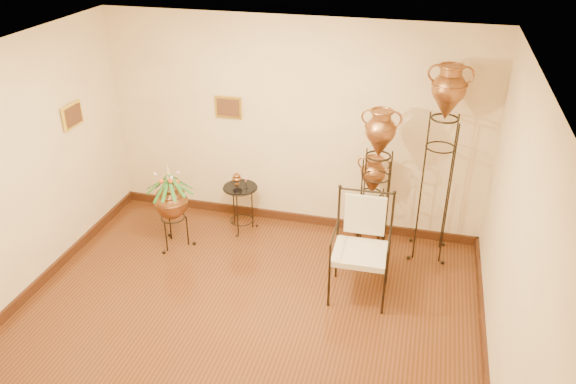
% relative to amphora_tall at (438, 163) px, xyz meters
% --- Properties ---
extents(ground, '(5.00, 5.00, 0.00)m').
position_rel_amphora_tall_xyz_m(ground, '(-1.85, -2.15, -1.25)').
color(ground, '#5C2F15').
rests_on(ground, ground).
extents(room_shell, '(5.02, 5.02, 2.81)m').
position_rel_amphora_tall_xyz_m(room_shell, '(-1.86, -2.14, 0.48)').
color(room_shell, '#F9E3A1').
rests_on(room_shell, ground).
extents(amphora_tall, '(0.63, 0.63, 2.46)m').
position_rel_amphora_tall_xyz_m(amphora_tall, '(0.00, 0.00, 0.00)').
color(amphora_tall, black).
rests_on(amphora_tall, ground).
extents(amphora_mid, '(0.49, 0.49, 1.97)m').
position_rel_amphora_tall_xyz_m(amphora_mid, '(-0.68, -0.25, -0.26)').
color(amphora_mid, black).
rests_on(amphora_mid, ground).
extents(amphora_short, '(0.50, 0.50, 1.27)m').
position_rel_amphora_tall_xyz_m(amphora_short, '(-0.75, 0.00, -0.62)').
color(amphora_short, black).
rests_on(amphora_short, ground).
extents(planter_urn, '(0.83, 0.83, 1.20)m').
position_rel_amphora_tall_xyz_m(planter_urn, '(-3.17, -0.64, -0.58)').
color(planter_urn, black).
rests_on(planter_urn, ground).
extents(armchair, '(0.70, 0.65, 1.22)m').
position_rel_amphora_tall_xyz_m(armchair, '(-0.73, -1.06, -0.64)').
color(armchair, black).
rests_on(armchair, ground).
extents(side_table, '(0.50, 0.50, 0.82)m').
position_rel_amphora_tall_xyz_m(side_table, '(-2.46, -0.04, -0.92)').
color(side_table, black).
rests_on(side_table, ground).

